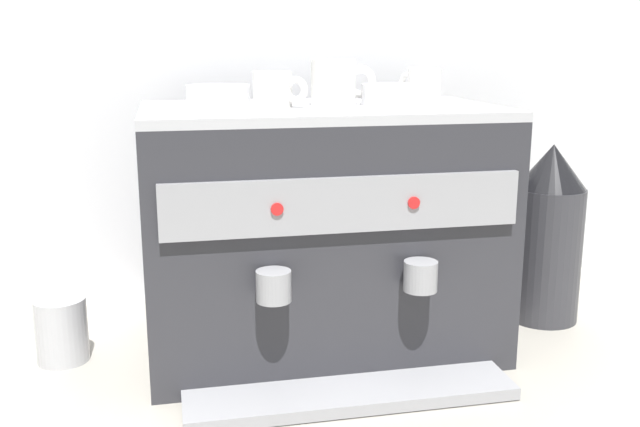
# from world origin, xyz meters

# --- Properties ---
(ground_plane) EXTENTS (4.00, 4.00, 0.00)m
(ground_plane) POSITION_xyz_m (0.00, 0.00, 0.00)
(ground_plane) COLOR #9E998E
(tiled_backsplash_wall) EXTENTS (2.80, 0.03, 1.08)m
(tiled_backsplash_wall) POSITION_xyz_m (0.00, 0.35, 0.54)
(tiled_backsplash_wall) COLOR silver
(tiled_backsplash_wall) RESTS_ON ground_plane
(espresso_machine) EXTENTS (0.64, 0.49, 0.46)m
(espresso_machine) POSITION_xyz_m (0.00, -0.00, 0.23)
(espresso_machine) COLOR #2D2D33
(espresso_machine) RESTS_ON ground_plane
(ceramic_cup_0) EXTENTS (0.07, 0.09, 0.06)m
(ceramic_cup_0) POSITION_xyz_m (0.23, 0.11, 0.49)
(ceramic_cup_0) COLOR white
(ceramic_cup_0) RESTS_ON espresso_machine
(ceramic_cup_1) EXTENTS (0.09, 0.08, 0.06)m
(ceramic_cup_1) POSITION_xyz_m (-0.08, -0.00, 0.49)
(ceramic_cup_1) COLOR white
(ceramic_cup_1) RESTS_ON espresso_machine
(ceramic_cup_2) EXTENTS (0.13, 0.08, 0.08)m
(ceramic_cup_2) POSITION_xyz_m (0.03, 0.01, 0.50)
(ceramic_cup_2) COLOR white
(ceramic_cup_2) RESTS_ON espresso_machine
(ceramic_bowl_0) EXTENTS (0.12, 0.12, 0.04)m
(ceramic_bowl_0) POSITION_xyz_m (0.14, -0.01, 0.48)
(ceramic_bowl_0) COLOR white
(ceramic_bowl_0) RESTS_ON espresso_machine
(ceramic_bowl_1) EXTENTS (0.12, 0.12, 0.04)m
(ceramic_bowl_1) POSITION_xyz_m (-0.18, 0.06, 0.48)
(ceramic_bowl_1) COLOR white
(ceramic_bowl_1) RESTS_ON espresso_machine
(coffee_grinder) EXTENTS (0.14, 0.14, 0.37)m
(coffee_grinder) POSITION_xyz_m (0.49, 0.03, 0.19)
(coffee_grinder) COLOR #333338
(coffee_grinder) RESTS_ON ground_plane
(milk_pitcher) EXTENTS (0.09, 0.09, 0.12)m
(milk_pitcher) POSITION_xyz_m (-0.48, 0.02, 0.06)
(milk_pitcher) COLOR #B7B7BC
(milk_pitcher) RESTS_ON ground_plane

